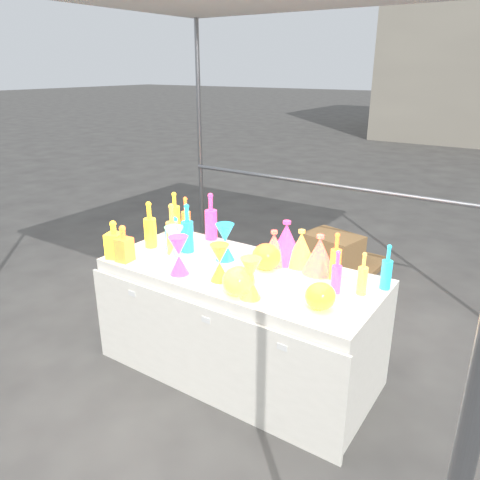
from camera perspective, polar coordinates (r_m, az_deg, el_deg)
The scene contains 29 objects.
ground at distance 3.38m, azimuth 0.00°, elevation -15.29°, with size 80.00×80.00×0.00m, color #5F5C58.
display_table at distance 3.17m, azimuth -0.10°, elevation -9.86°, with size 1.84×0.83×0.75m.
cardboard_box_closed at distance 4.84m, azimuth 11.19°, elevation -1.56°, with size 0.54×0.39×0.39m, color #A07548.
cardboard_box_flat at distance 5.13m, azimuth 12.91°, elevation -2.37°, with size 0.74×0.53×0.06m, color #A07548.
bottle_0 at distance 3.70m, azimuth -7.96°, elevation 3.48°, with size 0.08×0.08×0.31m, color red, non-canonical shape.
bottle_2 at distance 3.53m, azimuth -6.61°, elevation 2.77°, with size 0.07×0.07×0.32m, color #FFA81A, non-canonical shape.
bottle_3 at distance 3.48m, azimuth -3.57°, elevation 2.91°, with size 0.09×0.09×0.36m, color blue, non-canonical shape.
bottle_4 at distance 3.23m, azimuth -8.27°, elevation 1.37°, with size 0.08×0.08×0.36m, color #116E61, non-canonical shape.
bottle_6 at distance 3.38m, azimuth -10.93°, elevation 1.87°, with size 0.09×0.09×0.34m, color red, non-canonical shape.
bottle_7 at distance 3.24m, azimuth -6.43°, elevation 1.45°, with size 0.08×0.08×0.35m, color #1A7715, non-canonical shape.
decanter_0 at distance 3.25m, azimuth -15.06°, elevation 0.08°, with size 0.11×0.11×0.26m, color red, non-canonical shape.
decanter_1 at distance 3.18m, azimuth -14.00°, elevation -0.39°, with size 0.10×0.10×0.25m, color #FFA81A, non-canonical shape.
decanter_2 at distance 3.28m, azimuth -7.89°, elevation 0.73°, with size 0.10×0.10×0.25m, color #1A7715, non-canonical shape.
hourglass_0 at distance 2.81m, azimuth -2.50°, elevation -2.77°, with size 0.12×0.12×0.23m, color #FFA81A, non-canonical shape.
hourglass_1 at distance 2.92m, azimuth -7.46°, elevation -1.87°, with size 0.12×0.12×0.25m, color blue, non-canonical shape.
hourglass_2 at distance 2.59m, azimuth 1.33°, elevation -4.70°, with size 0.12×0.12×0.24m, color #116E61, non-canonical shape.
hourglass_3 at distance 3.08m, azimuth -7.97°, elevation -0.60°, with size 0.13×0.13×0.25m, color #C327A0, non-canonical shape.
hourglass_5 at distance 3.10m, azimuth -1.84°, elevation -0.26°, with size 0.13×0.13×0.25m, color #1A7715, non-canonical shape.
globe_0 at distance 2.54m, azimuth 9.75°, elevation -6.93°, with size 0.16×0.16×0.13m, color red, non-canonical shape.
globe_1 at distance 2.65m, azimuth -0.17°, elevation -5.22°, with size 0.19×0.19×0.15m, color #116E61, non-canonical shape.
globe_2 at distance 2.98m, azimuth 3.23°, elevation -2.21°, with size 0.19×0.19×0.15m, color #FFA81A, non-canonical shape.
lampshade_0 at distance 3.05m, azimuth 4.15°, elevation -0.88°, with size 0.19×0.19×0.23m, color yellow, non-canonical shape.
lampshade_1 at distance 2.95m, azimuth 9.65°, elevation -1.69°, with size 0.21×0.21×0.25m, color yellow, non-canonical shape.
lampshade_2 at distance 3.09m, azimuth 5.66°, elevation -0.16°, with size 0.24×0.24×0.28m, color blue, non-canonical shape.
lampshade_3 at distance 3.05m, azimuth 7.46°, elevation -0.92°, with size 0.20×0.20×0.24m, color #116E61, non-canonical shape.
bottle_8 at distance 2.82m, azimuth 17.50°, elevation -3.14°, with size 0.06×0.06×0.28m, color #1A7715, non-canonical shape.
bottle_9 at distance 2.87m, azimuth 11.61°, elevation -1.93°, with size 0.07×0.07×0.30m, color #FFA81A, non-canonical shape.
bottle_10 at distance 2.70m, azimuth 11.72°, elevation -3.83°, with size 0.06×0.06×0.26m, color blue, non-canonical shape.
bottle_11 at distance 2.73m, azimuth 14.75°, elevation -3.94°, with size 0.06×0.06×0.26m, color #116E61, non-canonical shape.
Camera 1 is at (1.53, -2.28, 1.97)m, focal length 35.00 mm.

